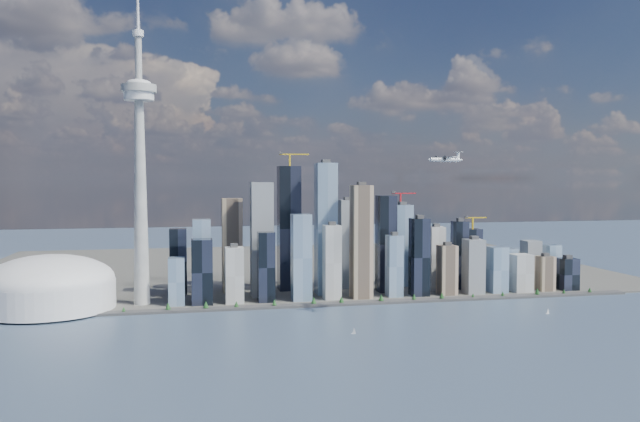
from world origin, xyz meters
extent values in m
plane|color=#36495F|center=(0.00, 0.00, 0.00)|extent=(4000.00, 4000.00, 0.00)
cube|color=#383838|center=(0.00, 250.00, 2.00)|extent=(1100.00, 22.00, 4.00)
cube|color=#4C4C47|center=(0.00, 700.00, 1.50)|extent=(1400.00, 900.00, 3.00)
cylinder|color=#3F2D1E|center=(-476.67, 250.00, 5.20)|extent=(1.00, 1.00, 2.40)
cone|color=#1D4217|center=(-476.67, 250.00, 8.80)|extent=(7.20, 7.20, 8.00)
cylinder|color=#3F2D1E|center=(-390.00, 250.00, 5.20)|extent=(1.00, 1.00, 2.40)
cone|color=#1D4217|center=(-390.00, 250.00, 8.80)|extent=(7.20, 7.20, 8.00)
cylinder|color=#3F2D1E|center=(-303.33, 250.00, 5.20)|extent=(1.00, 1.00, 2.40)
cone|color=#1D4217|center=(-303.33, 250.00, 8.80)|extent=(7.20, 7.20, 8.00)
cylinder|color=#3F2D1E|center=(-216.67, 250.00, 5.20)|extent=(1.00, 1.00, 2.40)
cone|color=#1D4217|center=(-216.67, 250.00, 8.80)|extent=(7.20, 7.20, 8.00)
cylinder|color=#3F2D1E|center=(-130.00, 250.00, 5.20)|extent=(1.00, 1.00, 2.40)
cone|color=#1D4217|center=(-130.00, 250.00, 8.80)|extent=(7.20, 7.20, 8.00)
cylinder|color=#3F2D1E|center=(-43.33, 250.00, 5.20)|extent=(1.00, 1.00, 2.40)
cone|color=#1D4217|center=(-43.33, 250.00, 8.80)|extent=(7.20, 7.20, 8.00)
cylinder|color=#3F2D1E|center=(43.33, 250.00, 5.20)|extent=(1.00, 1.00, 2.40)
cone|color=#1D4217|center=(43.33, 250.00, 8.80)|extent=(7.20, 7.20, 8.00)
cylinder|color=#3F2D1E|center=(130.00, 250.00, 5.20)|extent=(1.00, 1.00, 2.40)
cone|color=#1D4217|center=(130.00, 250.00, 8.80)|extent=(7.20, 7.20, 8.00)
cylinder|color=#3F2D1E|center=(216.67, 250.00, 5.20)|extent=(1.00, 1.00, 2.40)
cone|color=#1D4217|center=(216.67, 250.00, 8.80)|extent=(7.20, 7.20, 8.00)
cylinder|color=#3F2D1E|center=(303.33, 250.00, 5.20)|extent=(1.00, 1.00, 2.40)
cone|color=#1D4217|center=(303.33, 250.00, 8.80)|extent=(7.20, 7.20, 8.00)
cylinder|color=#3F2D1E|center=(390.00, 250.00, 5.20)|extent=(1.00, 1.00, 2.40)
cone|color=#1D4217|center=(390.00, 250.00, 8.80)|extent=(7.20, 7.20, 8.00)
cylinder|color=#3F2D1E|center=(476.67, 250.00, 5.20)|extent=(1.00, 1.00, 2.40)
cone|color=#1D4217|center=(476.67, 250.00, 8.80)|extent=(7.20, 7.20, 8.00)
cube|color=black|center=(-200.00, 290.00, 56.68)|extent=(34.00, 34.00, 107.35)
cube|color=#7E9EBF|center=(-200.00, 340.00, 71.32)|extent=(30.00, 30.00, 136.63)
cube|color=#BABBB6|center=(-150.00, 290.00, 49.36)|extent=(30.00, 30.00, 92.71)
cube|color=tan|center=(-150.00, 395.00, 88.40)|extent=(36.00, 36.00, 170.79)
cube|color=slate|center=(-95.00, 340.00, 103.03)|extent=(38.00, 38.00, 200.07)
cube|color=black|center=(-95.00, 290.00, 61.56)|extent=(28.00, 28.00, 117.11)
cube|color=#7E9EBF|center=(-40.00, 290.00, 76.20)|extent=(32.00, 32.00, 146.39)
cube|color=black|center=(-40.00, 395.00, 117.67)|extent=(40.00, 40.00, 229.35)
cube|color=#7E9EBF|center=(15.00, 340.00, 120.11)|extent=(36.00, 36.00, 234.23)
cube|color=#BABBB6|center=(15.00, 290.00, 66.44)|extent=(28.00, 28.00, 126.87)
cube|color=tan|center=(70.00, 290.00, 100.59)|extent=(34.00, 34.00, 195.19)
cube|color=slate|center=(70.00, 395.00, 85.96)|extent=(30.00, 30.00, 165.91)
cube|color=black|center=(125.00, 340.00, 90.84)|extent=(32.00, 32.00, 175.67)
cube|color=#7E9EBF|center=(125.00, 290.00, 56.68)|extent=(26.00, 26.00, 107.35)
cube|color=black|center=(175.00, 290.00, 71.32)|extent=(30.00, 30.00, 136.63)
cube|color=#7E9EBF|center=(175.00, 395.00, 81.08)|extent=(34.00, 34.00, 156.15)
cube|color=#BABBB6|center=(225.00, 340.00, 61.56)|extent=(28.00, 28.00, 117.11)
cube|color=tan|center=(225.00, 290.00, 46.92)|extent=(30.00, 30.00, 87.84)
cube|color=slate|center=(275.00, 290.00, 51.80)|extent=(32.00, 32.00, 97.59)
cube|color=black|center=(275.00, 340.00, 66.44)|extent=(26.00, 26.00, 126.87)
cube|color=#7E9EBF|center=(325.00, 290.00, 44.48)|extent=(30.00, 30.00, 82.96)
cube|color=black|center=(325.00, 395.00, 56.68)|extent=(28.00, 28.00, 107.35)
cube|color=#7E9EBF|center=(375.00, 340.00, 39.60)|extent=(30.00, 30.00, 73.20)
cube|color=#BABBB6|center=(375.00, 290.00, 37.16)|extent=(34.00, 34.00, 68.32)
cube|color=tan|center=(420.00, 290.00, 34.72)|extent=(28.00, 28.00, 63.44)
cube|color=slate|center=(420.00, 340.00, 46.92)|extent=(30.00, 30.00, 87.84)
cube|color=black|center=(465.00, 290.00, 32.28)|extent=(32.00, 32.00, 58.56)
cube|color=#7E9EBF|center=(465.00, 340.00, 42.04)|extent=(26.00, 26.00, 78.08)
cube|color=black|center=(-240.00, 395.00, 61.56)|extent=(30.00, 30.00, 117.11)
cube|color=#7E9EBF|center=(-240.00, 290.00, 42.04)|extent=(26.00, 26.00, 78.08)
cube|color=gold|center=(-40.00, 395.00, 243.35)|extent=(3.00, 3.00, 22.00)
cube|color=gold|center=(-31.75, 395.00, 254.35)|extent=(55.00, 2.20, 2.20)
cube|color=#383838|center=(-56.50, 395.00, 256.35)|extent=(6.00, 4.00, 4.00)
cube|color=#B01921|center=(175.00, 395.00, 170.15)|extent=(3.00, 3.00, 22.00)
cube|color=#B01921|center=(182.20, 395.00, 181.15)|extent=(48.00, 2.20, 2.20)
cube|color=#383838|center=(160.60, 395.00, 183.15)|extent=(6.00, 4.00, 4.00)
cube|color=gold|center=(325.00, 395.00, 121.35)|extent=(3.00, 3.00, 22.00)
cube|color=gold|center=(331.75, 395.00, 132.35)|extent=(45.00, 2.20, 2.20)
cube|color=#383838|center=(311.50, 395.00, 134.35)|extent=(6.00, 4.00, 4.00)
cone|color=gray|center=(-300.00, 310.00, 173.00)|extent=(26.00, 26.00, 340.00)
cylinder|color=white|center=(-300.00, 310.00, 343.00)|extent=(48.00, 48.00, 14.00)
cylinder|color=gray|center=(-300.00, 310.00, 355.00)|extent=(56.00, 56.00, 12.00)
ellipsoid|color=white|center=(-300.00, 310.00, 363.00)|extent=(40.00, 40.00, 14.00)
cylinder|color=gray|center=(-300.00, 310.00, 403.00)|extent=(11.00, 11.00, 80.00)
cylinder|color=white|center=(-300.00, 310.00, 443.00)|extent=(18.00, 18.00, 10.00)
cylinder|color=white|center=(-440.00, 300.00, 25.00)|extent=(200.00, 200.00, 44.00)
ellipsoid|color=white|center=(-440.00, 300.00, 47.00)|extent=(200.00, 200.00, 84.00)
cylinder|color=silver|center=(145.14, 113.39, 237.19)|extent=(50.79, 18.20, 6.25)
cone|color=silver|center=(119.54, 107.10, 237.19)|extent=(8.13, 7.70, 6.25)
cone|color=silver|center=(171.69, 119.92, 237.19)|extent=(10.97, 8.40, 6.25)
cube|color=silver|center=(143.24, 112.93, 240.51)|extent=(20.65, 54.96, 0.98)
cylinder|color=silver|center=(145.81, 102.50, 238.95)|extent=(11.27, 5.98, 3.51)
cylinder|color=silver|center=(140.68, 123.35, 238.95)|extent=(11.27, 5.98, 3.51)
cylinder|color=#3F3F3F|center=(140.12, 101.10, 238.95)|extent=(2.15, 7.65, 7.81)
cylinder|color=#3F3F3F|center=(134.99, 121.96, 238.95)|extent=(2.15, 7.65, 7.81)
cube|color=silver|center=(168.84, 119.22, 243.44)|extent=(5.50, 2.06, 10.74)
cube|color=silver|center=(168.84, 119.22, 248.91)|extent=(8.37, 18.09, 0.68)
cube|color=white|center=(-6.01, 60.27, 0.38)|extent=(5.97, 3.50, 0.76)
cylinder|color=#999999|center=(-6.01, 60.27, 4.77)|extent=(0.23, 0.23, 8.58)
cube|color=white|center=(321.31, 121.16, 0.38)|extent=(5.99, 2.98, 0.77)
cylinder|color=#999999|center=(321.31, 121.16, 4.79)|extent=(0.23, 0.23, 8.62)
camera|label=1|loc=(-218.02, -744.64, 209.85)|focal=35.00mm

